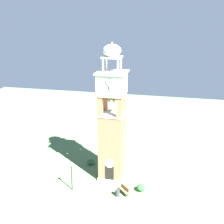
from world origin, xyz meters
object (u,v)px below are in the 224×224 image
(lamp_post, at_px, (71,171))
(trash_bin, at_px, (117,193))
(clock_tower, at_px, (112,125))
(park_bench, at_px, (124,190))

(lamp_post, distance_m, trash_bin, 5.89)
(clock_tower, distance_m, park_bench, 7.70)
(trash_bin, bearing_deg, clock_tower, 111.20)
(park_bench, xyz_separation_m, lamp_post, (-6.15, -0.58, 1.99))
(clock_tower, distance_m, lamp_post, 7.22)
(park_bench, bearing_deg, lamp_post, -174.62)
(lamp_post, bearing_deg, clock_tower, 45.59)
(clock_tower, bearing_deg, lamp_post, -134.41)
(lamp_post, relative_size, trash_bin, 4.41)
(park_bench, distance_m, trash_bin, 0.91)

